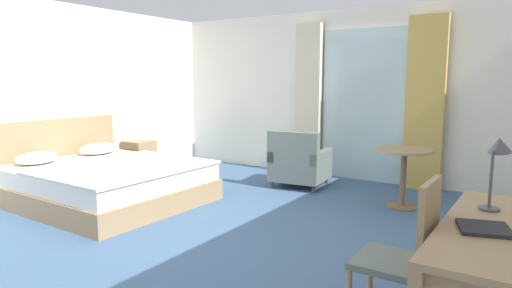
% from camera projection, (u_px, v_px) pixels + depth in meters
% --- Properties ---
extents(ground, '(6.51, 7.50, 0.10)m').
position_uv_depth(ground, '(192.00, 247.00, 4.21)').
color(ground, '#426084').
extents(wall_back, '(6.11, 0.12, 2.57)m').
position_uv_depth(wall_back, '(339.00, 95.00, 6.91)').
color(wall_back, white).
rests_on(wall_back, ground).
extents(wall_left, '(0.12, 7.10, 2.57)m').
position_uv_depth(wall_left, '(10.00, 98.00, 5.63)').
color(wall_left, white).
rests_on(wall_left, ground).
extents(balcony_glass_door, '(1.33, 0.02, 2.26)m').
position_uv_depth(balcony_glass_door, '(364.00, 106.00, 6.63)').
color(balcony_glass_door, silver).
rests_on(balcony_glass_door, ground).
extents(curtain_panel_left, '(0.42, 0.10, 2.37)m').
position_uv_depth(curtain_panel_left, '(308.00, 101.00, 7.01)').
color(curtain_panel_left, beige).
rests_on(curtain_panel_left, ground).
extents(curtain_panel_right, '(0.51, 0.10, 2.37)m').
position_uv_depth(curtain_panel_right, '(425.00, 104.00, 6.06)').
color(curtain_panel_right, tan).
rests_on(curtain_panel_right, ground).
extents(bed, '(2.28, 1.94, 0.98)m').
position_uv_depth(bed, '(104.00, 181.00, 5.57)').
color(bed, tan).
rests_on(bed, ground).
extents(nightstand, '(0.41, 0.40, 0.55)m').
position_uv_depth(nightstand, '(139.00, 158.00, 7.13)').
color(nightstand, tan).
rests_on(nightstand, ground).
extents(writing_desk, '(0.54, 1.49, 0.75)m').
position_uv_depth(writing_desk, '(495.00, 242.00, 2.39)').
color(writing_desk, tan).
rests_on(writing_desk, ground).
extents(desk_chair, '(0.42, 0.42, 0.97)m').
position_uv_depth(desk_chair, '(407.00, 252.00, 2.56)').
color(desk_chair, slate).
rests_on(desk_chair, ground).
extents(desk_lamp, '(0.16, 0.19, 0.45)m').
position_uv_depth(desk_lamp, '(498.00, 155.00, 2.64)').
color(desk_lamp, '#4C4C51').
rests_on(desk_lamp, writing_desk).
extents(closed_book, '(0.30, 0.30, 0.02)m').
position_uv_depth(closed_book, '(484.00, 228.00, 2.30)').
color(closed_book, '#232328').
rests_on(closed_book, writing_desk).
extents(armchair_by_window, '(0.81, 0.82, 0.81)m').
position_uv_depth(armchair_by_window, '(299.00, 164.00, 6.32)').
color(armchair_by_window, slate).
rests_on(armchair_by_window, ground).
extents(round_cafe_table, '(0.67, 0.67, 0.71)m').
position_uv_depth(round_cafe_table, '(404.00, 164.00, 5.25)').
color(round_cafe_table, tan).
rests_on(round_cafe_table, ground).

